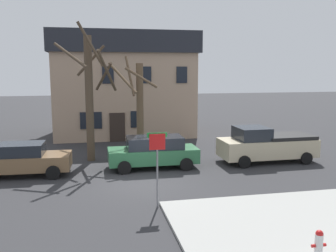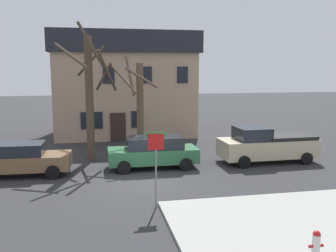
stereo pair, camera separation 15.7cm
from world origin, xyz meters
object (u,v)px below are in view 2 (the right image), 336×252
(car_brown_sedan, at_px, (22,159))
(street_sign_pole, at_px, (156,156))
(car_green_wagon, at_px, (153,152))
(pickup_truck_beige, at_px, (267,145))
(building_main, at_px, (124,83))
(fire_hydrant, at_px, (316,244))
(tree_bare_far, at_px, (139,106))
(tree_bare_mid, at_px, (90,92))

(car_brown_sedan, bearing_deg, street_sign_pole, -43.53)
(car_green_wagon, distance_m, pickup_truck_beige, 6.49)
(pickup_truck_beige, relative_size, street_sign_pole, 1.87)
(pickup_truck_beige, bearing_deg, building_main, 123.00)
(fire_hydrant, relative_size, street_sign_pole, 0.28)
(tree_bare_far, height_order, car_brown_sedan, tree_bare_far)
(tree_bare_mid, xyz_separation_m, car_brown_sedan, (-3.39, -2.50, -3.10))
(car_brown_sedan, bearing_deg, tree_bare_far, 24.45)
(building_main, xyz_separation_m, car_green_wagon, (0.62, -11.03, -3.19))
(building_main, height_order, street_sign_pole, building_main)
(car_green_wagon, height_order, fire_hydrant, car_green_wagon)
(car_brown_sedan, xyz_separation_m, car_green_wagon, (6.60, 0.16, 0.06))
(car_brown_sedan, height_order, fire_hydrant, car_brown_sedan)
(building_main, relative_size, tree_bare_mid, 1.43)
(building_main, distance_m, pickup_truck_beige, 13.43)
(car_brown_sedan, xyz_separation_m, pickup_truck_beige, (13.10, 0.23, 0.16))
(tree_bare_mid, relative_size, car_green_wagon, 1.64)
(tree_bare_mid, xyz_separation_m, car_green_wagon, (3.22, -2.34, -3.04))
(car_green_wagon, bearing_deg, building_main, 93.23)
(tree_bare_far, bearing_deg, car_brown_sedan, -155.55)
(pickup_truck_beige, bearing_deg, car_green_wagon, -179.37)
(pickup_truck_beige, bearing_deg, tree_bare_far, 159.65)
(building_main, xyz_separation_m, pickup_truck_beige, (7.12, -10.96, -3.09))
(building_main, distance_m, tree_bare_mid, 9.07)
(car_brown_sedan, height_order, pickup_truck_beige, pickup_truck_beige)
(tree_bare_far, height_order, pickup_truck_beige, tree_bare_far)
(building_main, height_order, pickup_truck_beige, building_main)
(car_green_wagon, bearing_deg, tree_bare_mid, 143.95)
(tree_bare_mid, distance_m, tree_bare_far, 2.92)
(tree_bare_far, relative_size, street_sign_pole, 2.07)
(building_main, xyz_separation_m, street_sign_pole, (-0.17, -16.71, -2.05))
(tree_bare_mid, distance_m, car_green_wagon, 5.01)
(car_brown_sedan, relative_size, car_green_wagon, 1.01)
(fire_hydrant, bearing_deg, pickup_truck_beige, 70.83)
(fire_hydrant, xyz_separation_m, street_sign_pole, (-3.57, 4.92, 1.48))
(building_main, height_order, tree_bare_mid, building_main)
(tree_bare_mid, height_order, pickup_truck_beige, tree_bare_mid)
(fire_hydrant, bearing_deg, building_main, 98.95)
(tree_bare_mid, bearing_deg, fire_hydrant, -65.13)
(tree_bare_far, bearing_deg, street_sign_pole, -92.42)
(car_green_wagon, height_order, street_sign_pole, street_sign_pole)
(fire_hydrant, bearing_deg, tree_bare_far, 103.67)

